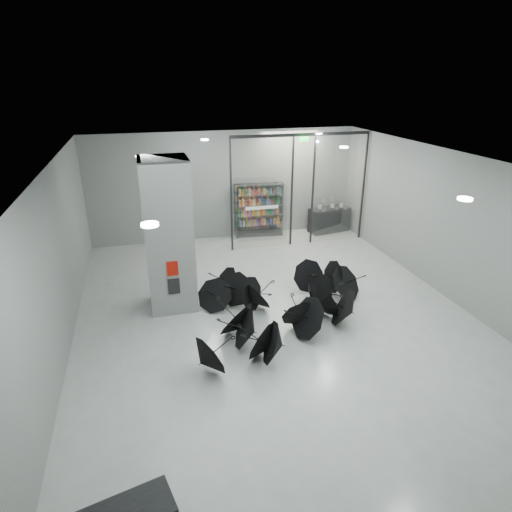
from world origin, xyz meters
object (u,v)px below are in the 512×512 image
object	(u,v)px
column	(168,236)
bookshelf	(259,210)
shop_counter	(329,220)
umbrella_cluster	(283,309)

from	to	relation	value
column	bookshelf	xyz separation A→B (m)	(3.75, 4.75, -0.98)
shop_counter	bookshelf	bearing A→B (deg)	164.64
column	umbrella_cluster	world-z (taller)	column
bookshelf	umbrella_cluster	distance (m)	6.47
bookshelf	shop_counter	distance (m)	2.89
bookshelf	umbrella_cluster	world-z (taller)	bookshelf
column	bookshelf	bearing A→B (deg)	51.73
column	bookshelf	size ratio (longest dim) A/B	1.96
bookshelf	umbrella_cluster	size ratio (longest dim) A/B	0.36
column	umbrella_cluster	distance (m)	3.49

